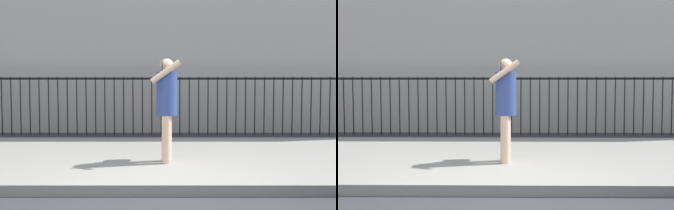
{
  "view_description": "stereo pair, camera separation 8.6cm",
  "coord_description": "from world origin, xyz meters",
  "views": [
    {
      "loc": [
        0.06,
        -5.04,
        1.47
      ],
      "look_at": [
        0.04,
        1.8,
        1.07
      ],
      "focal_mm": 43.1,
      "sensor_mm": 36.0,
      "label": 1
    },
    {
      "loc": [
        0.15,
        -5.04,
        1.47
      ],
      "look_at": [
        0.04,
        1.8,
        1.07
      ],
      "focal_mm": 43.1,
      "sensor_mm": 36.0,
      "label": 2
    }
  ],
  "objects": [
    {
      "name": "sidewalk",
      "position": [
        0.0,
        2.2,
        0.07
      ],
      "size": [
        28.0,
        4.4,
        0.15
      ],
      "primitive_type": "cube",
      "color": "gray",
      "rests_on": "ground"
    },
    {
      "name": "iron_fence",
      "position": [
        0.0,
        5.9,
        1.02
      ],
      "size": [
        12.03,
        0.04,
        1.6
      ],
      "color": "black",
      "rests_on": "ground"
    },
    {
      "name": "ground_plane",
      "position": [
        0.0,
        0.0,
        0.0
      ],
      "size": [
        60.0,
        60.0,
        0.0
      ],
      "primitive_type": "plane",
      "color": "#333338"
    },
    {
      "name": "pedestrian_on_phone",
      "position": [
        0.04,
        1.52,
        1.13
      ],
      "size": [
        0.5,
        0.67,
        1.69
      ],
      "color": "beige",
      "rests_on": "sidewalk"
    }
  ]
}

